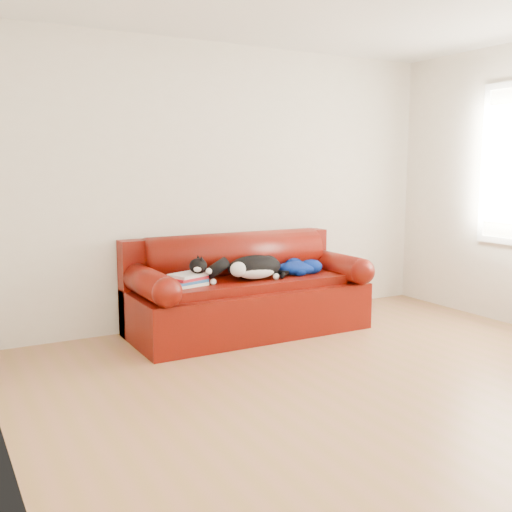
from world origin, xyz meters
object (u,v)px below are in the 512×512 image
Objects in this scene: book_stack at (187,280)px; cat at (254,268)px; blanket at (298,267)px; sofa_base at (248,306)px.

book_stack is 0.62m from cat.
book_stack is 1.11m from blanket.
sofa_base is at bearing 6.76° from book_stack.
book_stack is at bearing -178.72° from blanket.
book_stack is at bearing 168.21° from cat.
sofa_base is 0.69m from book_stack.
blanket is at bearing -1.15° from cat.
blanket is at bearing 1.28° from book_stack.
sofa_base is 0.59m from blanket.
blanket reaches higher than book_stack.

